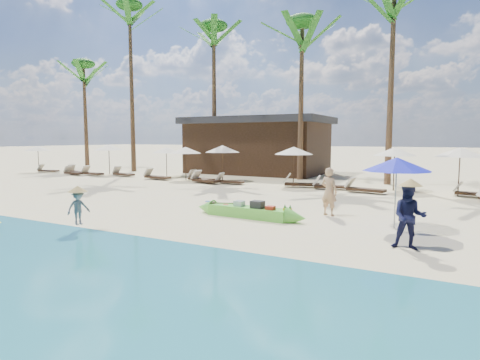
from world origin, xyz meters
The scene contains 34 objects.
ground centered at (0.00, 0.00, 0.00)m, with size 240.00×240.00×0.00m, color beige.
wet_sand_strip centered at (0.00, -5.00, 0.00)m, with size 240.00×4.50×0.01m, color tan.
green_canoe centered at (-0.65, 1.33, 0.20)m, with size 4.77×0.81×0.61m.
tourist centered at (1.71, 2.97, 0.85)m, with size 0.62×0.41×1.70m, color tan.
vendor_green centered at (4.61, -0.37, 0.81)m, with size 0.79×0.62×1.63m, color #16183D.
vendor_yellow centered at (-4.16, -2.77, 0.70)m, with size 0.67×0.38×1.03m, color gray.
blue_umbrella centered at (4.02, 1.92, 1.94)m, with size 2.00×2.00×2.15m.
resort_parasol_0 centered at (-23.97, 10.05, 1.90)m, with size 2.04×2.04×2.10m.
lounger_0_left centered at (-22.84, 9.96, 0.19)m, with size 1.75×0.96×0.57m.
lounger_0_right centered at (-19.94, 10.14, 0.20)m, with size 1.87×1.11×0.61m.
resort_parasol_1 centered at (-17.26, 11.11, 2.02)m, with size 2.18×2.18×2.24m.
lounger_1_left centered at (-19.21, 9.38, 0.20)m, with size 1.76×0.68×0.58m.
lounger_1_right centered at (-17.64, 9.74, 0.21)m, with size 1.88×0.69×0.63m.
resort_parasol_2 centered at (-12.32, 11.67, 1.88)m, with size 2.02×2.02×2.08m.
lounger_2_left centered at (-15.26, 10.39, 0.21)m, with size 1.89×0.79×0.62m.
resort_parasol_3 centered at (-9.89, 10.59, 1.93)m, with size 2.08×2.08×2.14m.
lounger_3_left centered at (-11.68, 9.74, 0.22)m, with size 1.97×0.71×0.66m.
lounger_3_right centered at (-8.47, 10.09, 0.21)m, with size 1.94×0.84×0.64m.
resort_parasol_4 centered at (-7.28, 10.89, 2.04)m, with size 2.20×2.20×2.26m.
lounger_4_left centered at (-7.69, 9.41, 0.22)m, with size 2.05×0.98×0.67m.
lounger_4_right centered at (-6.17, 9.71, 0.19)m, with size 1.72×0.54×0.58m.
resort_parasol_5 centered at (-2.46, 10.63, 2.01)m, with size 2.16×2.16×2.23m.
lounger_5_left centered at (-1.96, 10.25, 0.23)m, with size 2.09×1.17×0.68m.
resort_parasol_6 centered at (2.82, 11.25, 2.02)m, with size 2.18×2.18×2.24m.
lounger_6_left centered at (-0.22, 10.03, 0.22)m, with size 2.01×1.06×0.65m.
lounger_6_right centered at (1.62, 9.55, 0.22)m, with size 2.04×0.95×0.67m.
resort_parasol_7 centered at (5.78, 10.38, 2.07)m, with size 2.23×2.23×2.30m.
lounger_7_left centered at (6.39, 10.49, 0.20)m, with size 1.86×0.80×0.61m.
palm_0 centered at (-24.62, 15.48, 8.11)m, with size 2.08×2.08×9.90m.
palm_1 centered at (-17.59, 14.06, 10.82)m, with size 2.08×2.08×13.60m.
palm_2 centered at (-10.45, 15.08, 9.18)m, with size 2.08×2.08×11.33m.
palm_3 centered at (-3.36, 14.27, 8.58)m, with size 2.08×2.08×10.52m.
palm_4 centered at (2.15, 14.01, 9.45)m, with size 2.08×2.08×11.70m.
pavilion_west centered at (-8.00, 17.50, 2.19)m, with size 10.80×6.60×4.30m.
Camera 1 is at (5.47, -10.80, 2.72)m, focal length 30.00 mm.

